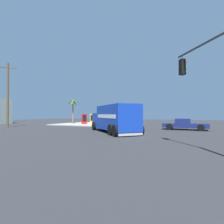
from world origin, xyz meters
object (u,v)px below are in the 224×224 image
vending_machine_red (84,119)px  utility_pole (8,94)px  traffic_light_primary (218,72)px  palm_tree_far (73,107)px  delivery_truck (114,118)px  vending_machine_blue (92,119)px  pickup_navy (185,124)px

vending_machine_red → utility_pole: bearing=147.1°
traffic_light_primary → palm_tree_far: (18.56, 21.81, -0.44)m
palm_tree_far → traffic_light_primary: bearing=-130.4°
utility_pole → delivery_truck: bearing=-90.4°
vending_machine_blue → traffic_light_primary: bearing=-138.0°
traffic_light_primary → utility_pole: size_ratio=0.59×
pickup_navy → utility_pole: (-6.15, 23.78, 4.15)m
delivery_truck → traffic_light_primary: bearing=-132.0°
vending_machine_blue → utility_pole: utility_pole is taller
vending_machine_red → palm_tree_far: palm_tree_far is taller
palm_tree_far → vending_machine_blue: bearing=-55.6°
delivery_truck → traffic_light_primary: traffic_light_primary is taller
pickup_navy → vending_machine_red: (4.06, 17.18, 0.34)m
traffic_light_primary → palm_tree_far: traffic_light_primary is taller
pickup_navy → utility_pole: bearing=104.5°
delivery_truck → pickup_navy: delivery_truck is taller
pickup_navy → utility_pole: 24.92m
vending_machine_red → palm_tree_far: bearing=77.4°
traffic_light_primary → utility_pole: bearing=73.2°
vending_machine_blue → delivery_truck: bearing=-142.0°
traffic_light_primary → vending_machine_blue: bearing=42.0°
pickup_navy → vending_machine_blue: vending_machine_blue is taller
traffic_light_primary → pickup_navy: (13.83, 1.58, -3.13)m
utility_pole → vending_machine_blue: bearing=-27.2°
pickup_navy → delivery_truck: bearing=132.7°
pickup_navy → vending_machine_red: bearing=76.7°
vending_machine_red → delivery_truck: bearing=-134.9°
delivery_truck → vending_machine_red: 14.66m
delivery_truck → traffic_light_primary: size_ratio=1.36×
delivery_truck → traffic_light_primary: (-7.54, -8.38, 2.37)m
delivery_truck → pickup_navy: 9.29m
pickup_navy → palm_tree_far: palm_tree_far is taller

